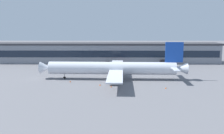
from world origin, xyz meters
name	(u,v)px	position (x,y,z in m)	size (l,w,h in m)	color
ground_plane	(101,79)	(0.00, 0.00, 0.00)	(600.00, 600.00, 0.00)	slate
terminal_building	(105,53)	(0.00, 52.57, 6.54)	(151.00, 16.61, 13.03)	gray
airliner	(114,68)	(6.01, -1.35, 5.11)	(67.16, 57.73, 17.07)	silver
baggage_tug	(64,64)	(-24.24, 36.58, 1.09)	(3.15, 4.08, 1.85)	white
catering_truck	(166,62)	(37.30, 36.84, 2.29)	(7.41, 3.25, 4.15)	black
belt_loader	(120,64)	(9.90, 36.24, 1.15)	(6.59, 2.71, 1.95)	red
pushback_tractor	(78,64)	(-16.23, 37.81, 1.05)	(5.08, 3.16, 1.75)	gray
stair_truck	(105,64)	(0.47, 32.68, 1.98)	(5.90, 5.98, 3.55)	black
traffic_cone_0	(70,81)	(-12.95, -7.66, 0.33)	(0.53, 0.53, 0.67)	#F2590C
traffic_cone_1	(100,85)	(0.37, -14.10, 0.36)	(0.57, 0.57, 0.72)	#F2590C
traffic_cone_2	(111,86)	(4.92, -16.72, 0.36)	(0.57, 0.57, 0.71)	#F2590C
traffic_cone_3	(166,88)	(26.21, -19.14, 0.34)	(0.54, 0.54, 0.67)	#F2590C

